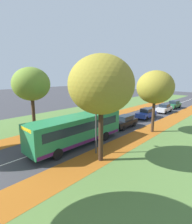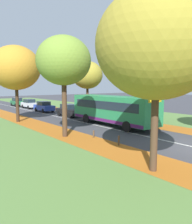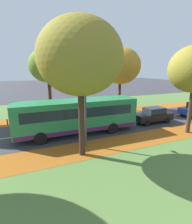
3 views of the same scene
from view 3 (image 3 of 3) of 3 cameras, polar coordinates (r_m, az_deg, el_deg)
grass_verge_left at (r=28.93m, az=6.80°, el=2.69°), size 12.00×90.00×0.01m
leaf_litter_left at (r=22.27m, az=-0.62°, el=-0.54°), size 2.80×60.00×0.00m
leaf_litter_right at (r=14.66m, az=13.69°, el=-8.71°), size 2.80×60.00×0.00m
road_centre_line at (r=21.71m, az=19.09°, el=-1.72°), size 0.12×80.00×0.01m
tree_left_near at (r=20.59m, az=-15.37°, el=14.40°), size 4.21×4.21×7.84m
tree_left_mid at (r=24.24m, az=7.97°, el=14.68°), size 5.36×5.36×8.38m
tree_right_near at (r=10.70m, az=-5.17°, el=17.32°), size 5.06×5.06×8.49m
bollard_third at (r=19.63m, az=-26.97°, el=-3.06°), size 0.12×0.12×0.68m
bollard_fourth at (r=19.59m, az=-18.81°, el=-2.47°), size 0.12×0.12×0.58m
streetlamp_right at (r=12.44m, az=-4.07°, el=5.51°), size 1.89×0.28×6.00m
bus at (r=15.12m, az=-6.24°, el=-0.93°), size 2.83×10.45×2.98m
car_black_lead at (r=19.39m, az=18.12°, el=-0.97°), size 1.80×4.21×1.62m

